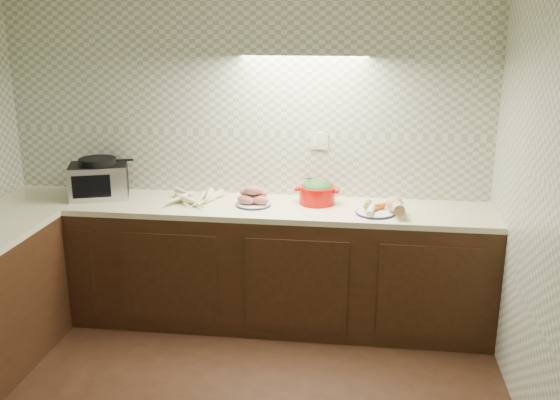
# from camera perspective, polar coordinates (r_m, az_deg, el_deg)

# --- Properties ---
(room) EXTENTS (3.60, 3.60, 2.60)m
(room) POSITION_cam_1_polar(r_m,az_deg,el_deg) (2.88, -9.87, 4.85)
(room) COLOR black
(room) RESTS_ON ground
(counter) EXTENTS (3.60, 3.60, 0.90)m
(counter) POSITION_cam_1_polar(r_m,az_deg,el_deg) (4.10, -15.48, -9.40)
(counter) COLOR black
(counter) RESTS_ON ground
(toaster_oven) EXTENTS (0.49, 0.44, 0.29)m
(toaster_oven) POSITION_cam_1_polar(r_m,az_deg,el_deg) (4.80, -16.23, 1.85)
(toaster_oven) COLOR black
(toaster_oven) RESTS_ON counter
(parsnip_pile) EXTENTS (0.41, 0.41, 0.08)m
(parsnip_pile) POSITION_cam_1_polar(r_m,az_deg,el_deg) (4.53, -7.34, 0.18)
(parsnip_pile) COLOR #FBF7C7
(parsnip_pile) RESTS_ON counter
(sweet_potato_plate) EXTENTS (0.25, 0.25, 0.15)m
(sweet_potato_plate) POSITION_cam_1_polar(r_m,az_deg,el_deg) (4.43, -2.46, 0.15)
(sweet_potato_plate) COLOR #111A39
(sweet_potato_plate) RESTS_ON counter
(onion_bowl) EXTENTS (0.16, 0.16, 0.12)m
(onion_bowl) POSITION_cam_1_polar(r_m,az_deg,el_deg) (4.55, -2.30, 0.53)
(onion_bowl) COLOR black
(onion_bowl) RESTS_ON counter
(dutch_oven) EXTENTS (0.32, 0.28, 0.18)m
(dutch_oven) POSITION_cam_1_polar(r_m,az_deg,el_deg) (4.47, 3.41, 0.74)
(dutch_oven) COLOR #B80702
(dutch_oven) RESTS_ON counter
(veg_plate) EXTENTS (0.33, 0.28, 0.13)m
(veg_plate) POSITION_cam_1_polar(r_m,az_deg,el_deg) (4.30, 9.51, -0.67)
(veg_plate) COLOR #111A39
(veg_plate) RESTS_ON counter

